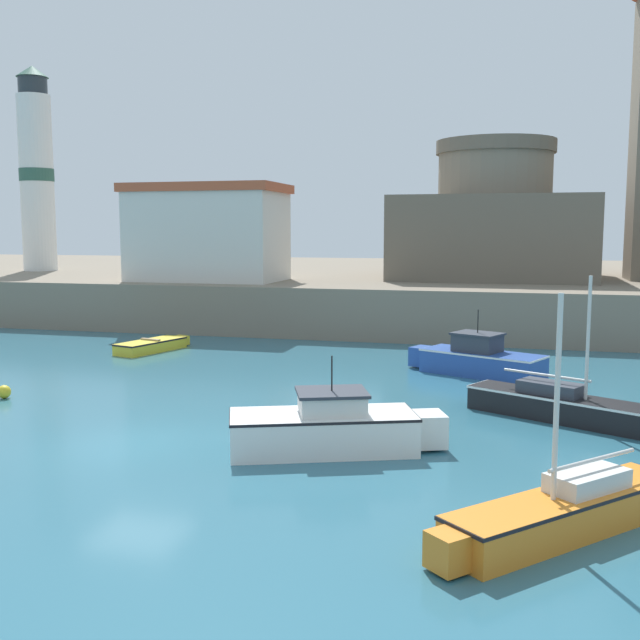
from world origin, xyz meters
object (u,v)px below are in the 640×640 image
Objects in this scene: fortress at (493,227)px; lighthouse at (37,172)px; dinghy_yellow_3 at (153,345)px; mooring_buoy at (4,392)px; motorboat_white_2 at (330,427)px; sailboat_black_5 at (572,407)px; sailboat_orange_4 at (565,510)px; motorboat_blue_1 at (478,359)px; harbor_shed_mid_row at (208,232)px.

fortress is 0.81× the size of lighthouse.
dinghy_yellow_3 is 0.36× the size of fortress.
motorboat_white_2 is at bearing -13.98° from mooring_buoy.
sailboat_black_5 is at bearing 5.16° from mooring_buoy.
motorboat_white_2 is at bearing 144.22° from sailboat_orange_4.
dinghy_yellow_3 is 0.29× the size of lighthouse.
fortress is at bearing 90.53° from motorboat_blue_1.
sailboat_orange_4 is 32.87m from harbor_shed_mid_row.
sailboat_black_5 is at bearing -34.97° from lighthouse.
motorboat_blue_1 is at bearing -29.26° from lighthouse.
lighthouse is at bearing 157.58° from harbor_shed_mid_row.
sailboat_orange_4 is (5.49, -3.96, -0.16)m from motorboat_white_2.
harbor_shed_mid_row is (-19.24, 18.05, 5.01)m from sailboat_black_5.
motorboat_blue_1 is 0.62× the size of harbor_shed_mid_row.
harbor_shed_mid_row reaches higher than mooring_buoy.
sailboat_black_5 is at bearing -25.37° from dinghy_yellow_3.
motorboat_white_2 is 1.33× the size of dinghy_yellow_3.
lighthouse is (-17.02, 26.29, 9.46)m from mooring_buoy.
fortress reaches higher than sailboat_black_5.
motorboat_blue_1 is 0.47× the size of fortress.
sailboat_orange_4 is (17.35, -17.15, 0.17)m from dinghy_yellow_3.
motorboat_white_2 is at bearing -95.56° from fortress.
sailboat_orange_4 is 11.26× the size of mooring_buoy.
lighthouse reaches higher than sailboat_orange_4.
sailboat_orange_4 is at bearing -85.68° from fortress.
lighthouse reaches higher than mooring_buoy.
dinghy_yellow_3 is 0.47× the size of harbor_shed_mid_row.
motorboat_blue_1 is 19.48m from fortress.
sailboat_black_5 reaches higher than dinghy_yellow_3.
harbor_shed_mid_row is at bearing -155.31° from fortress.
fortress is at bearing 24.69° from harbor_shed_mid_row.
dinghy_yellow_3 is at bearing 135.33° from sailboat_orange_4.
dinghy_yellow_3 is 25.38m from lighthouse.
motorboat_white_2 is at bearing -142.98° from sailboat_black_5.
motorboat_white_2 is 26.64m from harbor_shed_mid_row.
motorboat_blue_1 reaches higher than motorboat_white_2.
motorboat_white_2 is 7.72m from sailboat_black_5.
motorboat_white_2 is 0.63× the size of harbor_shed_mid_row.
lighthouse is (-35.24, 24.65, 9.23)m from sailboat_black_5.
motorboat_white_2 is at bearing -105.37° from motorboat_blue_1.
motorboat_white_2 is at bearing -45.21° from lighthouse.
motorboat_blue_1 is 20.39m from harbor_shed_mid_row.
motorboat_white_2 reaches higher than mooring_buoy.
fortress is (-0.17, 18.78, 5.16)m from motorboat_blue_1.
fortress is at bearing 61.02° from mooring_buoy.
harbor_shed_mid_row is (16.00, -6.60, -4.22)m from lighthouse.
sailboat_orange_4 reaches higher than mooring_buoy.
motorboat_white_2 is 0.48× the size of fortress.
sailboat_orange_4 is 0.43× the size of fortress.
dinghy_yellow_3 is at bearing 154.63° from sailboat_black_5.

